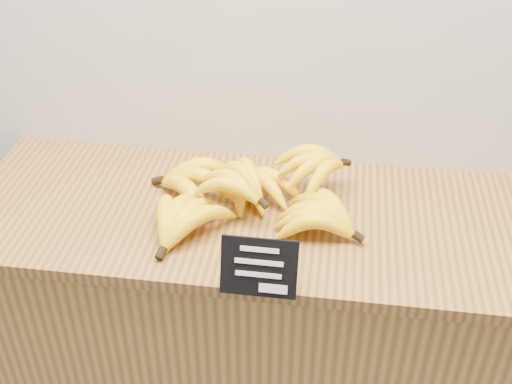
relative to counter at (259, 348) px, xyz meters
The scene contains 4 objects.
counter is the anchor object (origin of this frame).
counter_top 0.47m from the counter, ahead, with size 1.42×0.54×0.03m, color olive.
chalkboard_sign 0.60m from the counter, 82.17° to the right, with size 0.15×0.01×0.12m, color black.
banana_pile 0.53m from the counter, behind, with size 0.54×0.39×0.12m.
Camera 1 is at (0.13, 1.54, 1.84)m, focal length 45.00 mm.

